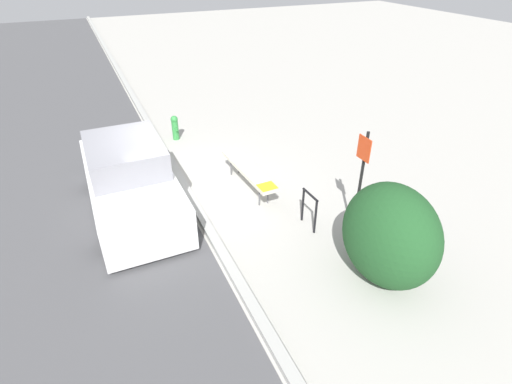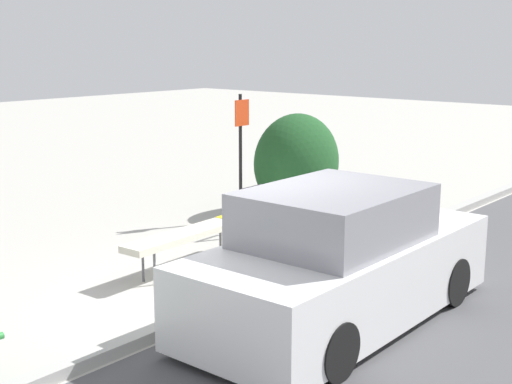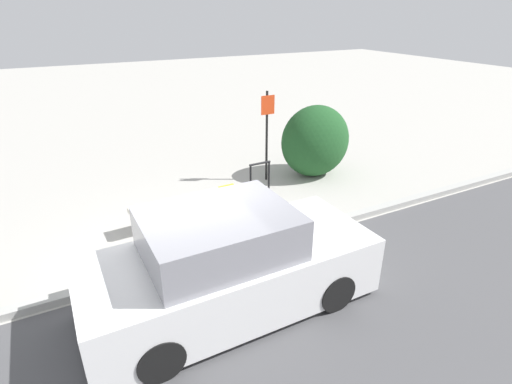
{
  "view_description": "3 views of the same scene",
  "coord_description": "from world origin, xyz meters",
  "px_view_note": "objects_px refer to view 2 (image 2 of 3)",
  "views": [
    {
      "loc": [
        8.35,
        -1.84,
        5.19
      ],
      "look_at": [
        2.13,
        0.94,
        0.95
      ],
      "focal_mm": 28.0,
      "sensor_mm": 36.0,
      "label": 1
    },
    {
      "loc": [
        -6.41,
        -5.59,
        3.2
      ],
      "look_at": [
        1.93,
        1.46,
        0.89
      ],
      "focal_mm": 50.0,
      "sensor_mm": 36.0,
      "label": 2
    },
    {
      "loc": [
        -1.66,
        -5.69,
        4.11
      ],
      "look_at": [
        1.73,
        0.83,
        0.71
      ],
      "focal_mm": 28.0,
      "sensor_mm": 36.0,
      "label": 3
    }
  ],
  "objects_px": {
    "bike_rack": "(251,205)",
    "sign_post": "(241,146)",
    "parked_car_near": "(340,263)",
    "bench": "(190,234)"
  },
  "relations": [
    {
      "from": "bench",
      "to": "sign_post",
      "type": "xyz_separation_m",
      "value": [
        2.56,
        1.29,
        0.87
      ]
    },
    {
      "from": "bench",
      "to": "sign_post",
      "type": "relative_size",
      "value": 1.02
    },
    {
      "from": "parked_car_near",
      "to": "sign_post",
      "type": "bearing_deg",
      "value": 54.15
    },
    {
      "from": "bench",
      "to": "parked_car_near",
      "type": "distance_m",
      "value": 2.76
    },
    {
      "from": "bench",
      "to": "parked_car_near",
      "type": "xyz_separation_m",
      "value": [
        -0.28,
        -2.74,
        0.19
      ]
    },
    {
      "from": "bench",
      "to": "sign_post",
      "type": "height_order",
      "value": "sign_post"
    },
    {
      "from": "bike_rack",
      "to": "sign_post",
      "type": "xyz_separation_m",
      "value": [
        0.59,
        0.74,
        0.88
      ]
    },
    {
      "from": "bench",
      "to": "bike_rack",
      "type": "relative_size",
      "value": 2.83
    },
    {
      "from": "bike_rack",
      "to": "parked_car_near",
      "type": "height_order",
      "value": "parked_car_near"
    },
    {
      "from": "bench",
      "to": "bike_rack",
      "type": "height_order",
      "value": "bike_rack"
    }
  ]
}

